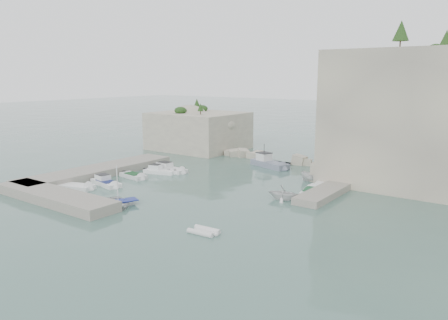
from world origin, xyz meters
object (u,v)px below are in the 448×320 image
Objects in this scene: inflatable_dinghy at (204,233)px; tender_east_b at (310,194)px; motorboat_c at (133,178)px; rowboat at (118,206)px; motorboat_a at (169,171)px; motorboat_d at (106,185)px; tender_east_c at (323,185)px; tender_east_d at (315,182)px; tender_east_a at (283,200)px; work_boat at (270,167)px; motorboat_b at (160,173)px; motorboat_e at (76,189)px.

inflatable_dinghy is 0.59× the size of tender_east_b.
motorboat_c is 1.05× the size of rowboat.
motorboat_a reaches higher than rowboat.
motorboat_d is 1.10× the size of tender_east_c.
rowboat is 25.98m from tender_east_d.
motorboat_c is at bearing 84.69° from tender_east_a.
inflatable_dinghy is at bearing -52.76° from work_boat.
tender_east_a is (20.93, -1.51, 0.00)m from motorboat_b.
work_boat is at bearing 36.14° from tender_east_b.
tender_east_c is 12.84m from work_boat.
motorboat_d is at bearing 82.10° from rowboat.
work_boat reaches higher than rowboat.
motorboat_e is 1.45× the size of tender_east_a.
tender_east_d is at bearing 26.91° from motorboat_e.
motorboat_b is 23.12m from tender_east_c.
inflatable_dinghy is 22.87m from tender_east_c.
inflatable_dinghy is (21.13, -6.15, 0.00)m from motorboat_d.
motorboat_a is 1.89× the size of tender_east_a.
motorboat_e is 1.73× the size of inflatable_dinghy.
rowboat is 22.29m from tender_east_b.
motorboat_b reaches higher than motorboat_e.
tender_east_b is at bearing -24.21° from work_boat.
rowboat is at bearing -19.90° from motorboat_d.
tender_east_d is at bearing 42.38° from tender_east_c.
tender_east_a is 10.04m from tender_east_d.
tender_east_c is (0.92, 9.07, 0.00)m from tender_east_a.
tender_east_b is at bearing -166.50° from tender_east_d.
work_boat reaches higher than tender_east_c.
motorboat_e is 31.38m from tender_east_c.
tender_east_a reaches higher than motorboat_b.
tender_east_c is at bearing 47.85° from motorboat_d.
motorboat_e and tender_east_c have the same top height.
rowboat is 18.36m from tender_east_a.
motorboat_c is 0.98× the size of tender_east_b.
inflatable_dinghy is at bearing 174.48° from tender_east_d.
motorboat_e is (-2.29, -14.40, 0.00)m from motorboat_a.
rowboat is (7.61, -16.04, 0.00)m from motorboat_a.
tender_east_d is (22.52, 21.07, 0.00)m from motorboat_e.
tender_east_d reaches higher than tender_east_c.
motorboat_a reaches higher than motorboat_c.
tender_east_a is (21.98, 2.62, 0.00)m from motorboat_c.
work_boat is at bearing 105.66° from inflatable_dinghy.
inflatable_dinghy is (20.36, -17.11, 0.00)m from motorboat_a.
tender_east_d is 11.01m from work_boat.
motorboat_a is 2.26× the size of inflatable_dinghy.
motorboat_c is 25.71m from tender_east_c.
motorboat_a is 14.58m from motorboat_e.
motorboat_e is at bearing -102.42° from motorboat_d.
tender_east_b is at bearing 169.66° from tender_east_c.
motorboat_d is at bearing -79.00° from motorboat_c.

